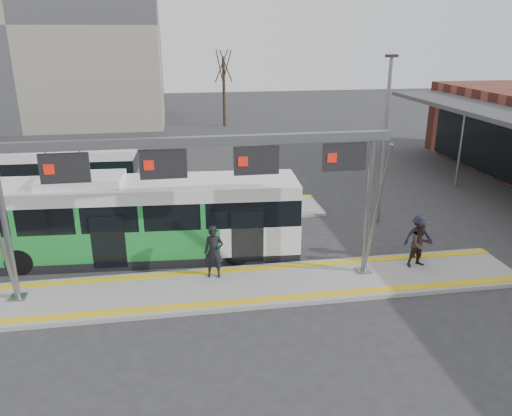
{
  "coord_description": "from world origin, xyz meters",
  "views": [
    {
      "loc": [
        -1.11,
        -15.36,
        8.47
      ],
      "look_at": [
        1.93,
        3.0,
        1.88
      ],
      "focal_mm": 35.0,
      "sensor_mm": 36.0,
      "label": 1
    }
  ],
  "objects": [
    {
      "name": "ground",
      "position": [
        0.0,
        0.0,
        0.0
      ],
      "size": [
        120.0,
        120.0,
        0.0
      ],
      "primitive_type": "plane",
      "color": "#2D2D30",
      "rests_on": "ground"
    },
    {
      "name": "platform_main",
      "position": [
        0.0,
        0.0,
        0.07
      ],
      "size": [
        22.0,
        3.0,
        0.15
      ],
      "primitive_type": "cube",
      "color": "gray",
      "rests_on": "ground"
    },
    {
      "name": "platform_second",
      "position": [
        -4.0,
        8.0,
        0.07
      ],
      "size": [
        20.0,
        3.0,
        0.15
      ],
      "primitive_type": "cube",
      "color": "gray",
      "rests_on": "ground"
    },
    {
      "name": "tactile_main",
      "position": [
        0.0,
        0.0,
        0.16
      ],
      "size": [
        22.0,
        2.65,
        0.02
      ],
      "color": "yellow",
      "rests_on": "platform_main"
    },
    {
      "name": "tactile_second",
      "position": [
        -4.0,
        9.15,
        0.16
      ],
      "size": [
        20.0,
        0.35,
        0.02
      ],
      "color": "yellow",
      "rests_on": "platform_second"
    },
    {
      "name": "gantry",
      "position": [
        -0.35,
        0.25,
        4.3
      ],
      "size": [
        13.0,
        1.68,
        5.2
      ],
      "color": "slate",
      "rests_on": "platform_main"
    },
    {
      "name": "apartment_block",
      "position": [
        -14.0,
        36.0,
        9.21
      ],
      "size": [
        24.5,
        12.5,
        18.4
      ],
      "color": "gray",
      "rests_on": "ground"
    },
    {
      "name": "hero_bus",
      "position": [
        -2.64,
        3.33,
        1.55
      ],
      "size": [
        12.42,
        3.37,
        3.38
      ],
      "rotation": [
        0.0,
        0.0,
        -0.06
      ],
      "color": "black",
      "rests_on": "ground"
    },
    {
      "name": "bg_bus_green",
      "position": [
        -8.82,
        11.14,
        1.39
      ],
      "size": [
        11.34,
        2.85,
        2.81
      ],
      "rotation": [
        0.0,
        0.0,
        -0.04
      ],
      "color": "black",
      "rests_on": "ground"
    },
    {
      "name": "passenger_a",
      "position": [
        0.05,
        0.8,
        1.1
      ],
      "size": [
        0.76,
        0.56,
        1.91
      ],
      "primitive_type": "imported",
      "rotation": [
        0.0,
        0.0,
        -0.16
      ],
      "color": "black",
      "rests_on": "platform_main"
    },
    {
      "name": "passenger_b",
      "position": [
        7.69,
        0.4,
        1.02
      ],
      "size": [
        0.9,
        0.73,
        1.74
      ],
      "primitive_type": "imported",
      "rotation": [
        0.0,
        0.0,
        0.09
      ],
      "color": "black",
      "rests_on": "platform_main"
    },
    {
      "name": "passenger_c",
      "position": [
        7.97,
        1.1,
        1.02
      ],
      "size": [
        1.16,
        0.71,
        1.75
      ],
      "primitive_type": "imported",
      "rotation": [
        0.0,
        0.0,
        -0.06
      ],
      "color": "black",
      "rests_on": "platform_main"
    },
    {
      "name": "tree_left",
      "position": [
        -3.24,
        31.92,
        5.86
      ],
      "size": [
        1.4,
        1.4,
        7.73
      ],
      "color": "#382B21",
      "rests_on": "ground"
    },
    {
      "name": "tree_mid",
      "position": [
        3.68,
        31.8,
        5.45
      ],
      "size": [
        1.4,
        1.4,
        7.19
      ],
      "color": "#382B21",
      "rests_on": "ground"
    },
    {
      "name": "lamp_east",
      "position": [
        8.13,
        5.35,
        4.03
      ],
      "size": [
        0.5,
        0.25,
        7.57
      ],
      "color": "slate",
      "rests_on": "ground"
    }
  ]
}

